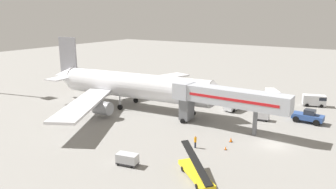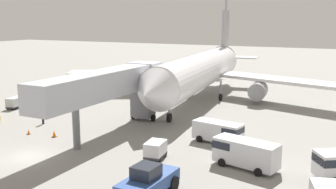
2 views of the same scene
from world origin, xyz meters
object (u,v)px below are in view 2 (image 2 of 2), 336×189
Objects in this scene: service_van_outer_right at (244,152)px; ground_crew_worker_foreground at (43,116)px; safety_cone_alpha at (29,132)px; service_van_far_right at (219,131)px; safety_cone_bravo at (54,134)px; pushback_tug at (148,182)px; jet_bridge at (110,86)px; airplane_at_gate at (201,71)px; baggage_cart_rear_left at (16,102)px; baggage_cart_far_center at (155,149)px.

service_van_outer_right is 25.34m from ground_crew_worker_foreground.
service_van_far_right is at bearing 17.54° from safety_cone_alpha.
pushback_tug is at bearing -27.40° from safety_cone_bravo.
pushback_tug is at bearing -47.10° from jet_bridge.
airplane_at_gate reaches higher than baggage_cart_rear_left.
baggage_cart_far_center is 18.06m from ground_crew_worker_foreground.
pushback_tug is 9.58m from service_van_outer_right.
airplane_at_gate reaches higher than jet_bridge.
airplane_at_gate is 83.24× the size of safety_cone_alpha.
baggage_cart_far_center reaches higher than baggage_cart_rear_left.
baggage_cart_rear_left is at bearing 166.32° from jet_bridge.
pushback_tug is 7.77m from baggage_cart_far_center.
safety_cone_alpha is (-23.45, -0.72, -1.07)m from service_van_outer_right.
service_van_far_right is 9.63× the size of safety_cone_alpha.
ground_crew_worker_foreground is (-25.12, 3.27, -0.36)m from service_van_outer_right.
pushback_tug reaches higher than ground_crew_worker_foreground.
ground_crew_worker_foreground is at bearing 143.84° from safety_cone_bravo.
safety_cone_alpha is (1.67, -3.99, -0.71)m from ground_crew_worker_foreground.
pushback_tug is at bearing -91.98° from service_van_far_right.
pushback_tug is 20.47m from safety_cone_alpha.
pushback_tug is 9.78× the size of safety_cone_alpha.
safety_cone_alpha is (-15.79, 0.62, -0.59)m from baggage_cart_far_center.
safety_cone_bravo is at bearing -36.16° from ground_crew_worker_foreground.
safety_cone_alpha is at bearing -38.26° from baggage_cart_rear_left.
baggage_cart_rear_left is at bearing 166.90° from service_van_outer_right.
service_van_far_right is at bearing 9.90° from jet_bridge.
service_van_outer_right is 1.10× the size of service_van_far_right.
jet_bridge reaches higher than baggage_cart_far_center.
service_van_outer_right is 20.32m from safety_cone_bravo.
ground_crew_worker_foreground is at bearing 112.69° from safety_cone_alpha.
airplane_at_gate is 21.56m from service_van_far_right.
safety_cone_bravo is at bearing 152.60° from pushback_tug.
ground_crew_worker_foreground is at bearing -118.74° from airplane_at_gate.
baggage_cart_rear_left is at bearing -142.03° from airplane_at_gate.
service_van_outer_right is 10.58× the size of safety_cone_alpha.
baggage_cart_far_center is at bearing -4.89° from safety_cone_bravo.
jet_bridge is at bearing 37.62° from safety_cone_bravo.
baggage_cart_rear_left is (-19.05, 4.64, -4.43)m from jet_bridge.
service_van_far_right reaches higher than safety_cone_bravo.
baggage_cart_rear_left is 1.60× the size of ground_crew_worker_foreground.
baggage_cart_rear_left reaches higher than safety_cone_bravo.
service_van_outer_right is 2.44× the size of baggage_cart_far_center.
service_van_far_right is 7.34× the size of safety_cone_bravo.
airplane_at_gate is 15.39× the size of baggage_cart_rear_left.
baggage_cart_far_center is at bearing -19.23° from baggage_cart_rear_left.
pushback_tug is 1.02× the size of service_van_far_right.
jet_bridge is 10.20m from baggage_cart_far_center.
safety_cone_alpha is at bearing -111.59° from airplane_at_gate.
pushback_tug is 23.70m from ground_crew_worker_foreground.
pushback_tug reaches higher than safety_cone_alpha.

